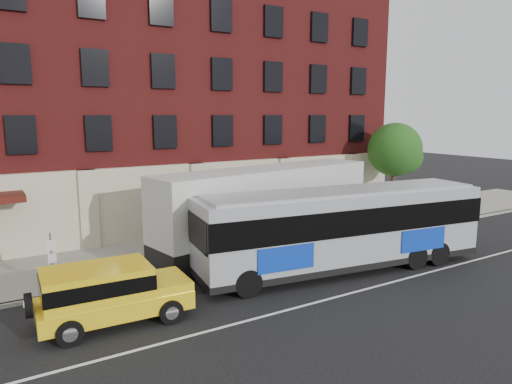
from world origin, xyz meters
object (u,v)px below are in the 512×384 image
shipping_container (267,209)px  city_bus (343,226)px  street_tree (395,152)px  sign_pole (52,260)px  yellow_suv (107,291)px

shipping_container → city_bus: bearing=-76.1°
street_tree → city_bus: bearing=-147.6°
sign_pole → street_tree: bearing=8.6°
street_tree → shipping_container: street_tree is taller
city_bus → shipping_container: bearing=103.9°
sign_pole → yellow_suv: size_ratio=0.48×
city_bus → shipping_container: shipping_container is taller
city_bus → yellow_suv: size_ratio=2.60×
street_tree → shipping_container: 12.07m
yellow_suv → city_bus: bearing=0.3°
sign_pole → street_tree: street_tree is taller
sign_pole → yellow_suv: bearing=-70.4°
sign_pole → street_tree: size_ratio=0.40×
shipping_container → street_tree: bearing=10.7°
sign_pole → shipping_container: size_ratio=0.19×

